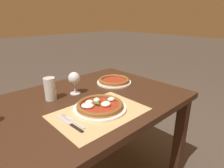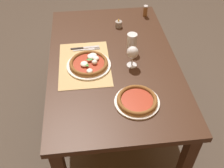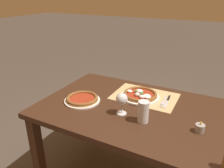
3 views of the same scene
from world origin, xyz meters
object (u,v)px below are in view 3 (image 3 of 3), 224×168
wine_glass (122,100)px  knife (167,101)px  pizza_near (140,95)px  pint_glass (143,112)px  votive_candle (200,128)px  pizza_far (82,99)px  fork (164,101)px

wine_glass → knife: bearing=-127.0°
pizza_near → pint_glass: size_ratio=2.11×
knife → votive_candle: bearing=133.0°
pizza_near → votive_candle: votive_candle is taller
pint_glass → votive_candle: (-0.34, -0.05, -0.05)m
pizza_near → pizza_far: size_ratio=1.12×
pizza_near → pint_glass: 0.35m
knife → votive_candle: 0.40m
votive_candle → fork: bearing=-43.4°
wine_glass → fork: (-0.21, -0.30, -0.10)m
knife → wine_glass: bearing=53.0°
fork → pizza_near: bearing=2.5°
pizza_near → knife: (-0.21, -0.02, -0.02)m
pizza_near → pint_glass: bearing=113.4°
pizza_near → fork: pizza_near is taller
pizza_far → wine_glass: 0.36m
fork → votive_candle: bearing=136.6°
pint_glass → fork: size_ratio=0.72×
pint_glass → knife: bearing=-102.1°
pint_glass → fork: pint_glass is taller
pizza_far → knife: bearing=-153.8°
pizza_near → wine_glass: (0.03, 0.30, 0.08)m
pizza_near → knife: pizza_near is taller
votive_candle → knife: bearing=-47.0°
fork → votive_candle: 0.41m
pint_glass → pizza_near: bearing=-66.6°
wine_glass → pizza_far: bearing=-4.5°
knife → pizza_far: bearing=26.2°
pizza_near → pizza_far: (0.37, 0.27, -0.00)m
votive_candle → pint_glass: bearing=8.4°
pizza_near → pint_glass: pint_glass is taller
wine_glass → knife: wine_glass is taller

